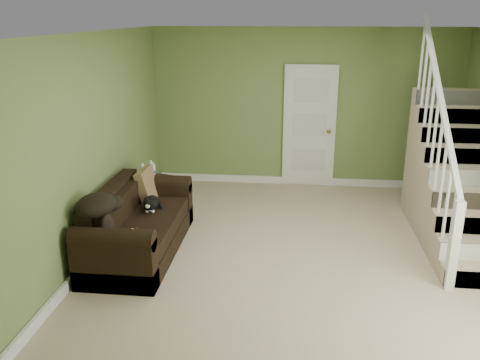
% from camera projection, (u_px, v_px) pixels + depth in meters
% --- Properties ---
extents(floor, '(5.00, 5.50, 0.01)m').
position_uv_depth(floor, '(302.00, 255.00, 6.16)').
color(floor, tan).
rests_on(floor, ground).
extents(ceiling, '(5.00, 5.50, 0.01)m').
position_uv_depth(ceiling, '(311.00, 33.00, 5.35)').
color(ceiling, white).
rests_on(ceiling, wall_back).
extents(wall_back, '(5.00, 0.04, 2.60)m').
position_uv_depth(wall_back, '(304.00, 109.00, 8.35)').
color(wall_back, olive).
rests_on(wall_back, floor).
extents(wall_front, '(5.00, 0.04, 2.60)m').
position_uv_depth(wall_front, '(312.00, 266.00, 3.16)').
color(wall_front, olive).
rests_on(wall_front, floor).
extents(wall_left, '(0.04, 5.50, 2.60)m').
position_uv_depth(wall_left, '(94.00, 146.00, 6.02)').
color(wall_left, olive).
rests_on(wall_left, floor).
extents(baseboard_back, '(5.00, 0.04, 0.12)m').
position_uv_depth(baseboard_back, '(301.00, 181.00, 8.71)').
color(baseboard_back, white).
rests_on(baseboard_back, floor).
extents(baseboard_left, '(0.04, 5.50, 0.12)m').
position_uv_depth(baseboard_left, '(105.00, 241.00, 6.40)').
color(baseboard_left, white).
rests_on(baseboard_left, floor).
extents(door, '(0.86, 0.12, 2.02)m').
position_uv_depth(door, '(309.00, 127.00, 8.39)').
color(door, white).
rests_on(door, floor).
extents(staircase, '(1.00, 2.51, 2.82)m').
position_uv_depth(staircase, '(456.00, 186.00, 6.67)').
color(staircase, tan).
rests_on(staircase, floor).
extents(sofa, '(0.89, 2.06, 0.81)m').
position_uv_depth(sofa, '(136.00, 228.00, 6.18)').
color(sofa, black).
rests_on(sofa, floor).
extents(side_table, '(0.58, 0.58, 0.80)m').
position_uv_depth(side_table, '(151.00, 196.00, 7.30)').
color(side_table, black).
rests_on(side_table, floor).
extents(cat, '(0.25, 0.50, 0.24)m').
position_uv_depth(cat, '(151.00, 203.00, 6.34)').
color(cat, black).
rests_on(cat, sofa).
extents(banana, '(0.07, 0.21, 0.06)m').
position_uv_depth(banana, '(130.00, 233.00, 5.65)').
color(banana, yellow).
rests_on(banana, sofa).
extents(throw_pillow, '(0.23, 0.46, 0.47)m').
position_uv_depth(throw_pillow, '(147.00, 186.00, 6.73)').
color(throw_pillow, '#4C2D1E').
rests_on(throw_pillow, sofa).
extents(throw_blanket, '(0.54, 0.63, 0.22)m').
position_uv_depth(throw_blanket, '(96.00, 205.00, 5.44)').
color(throw_blanket, black).
rests_on(throw_blanket, sofa).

